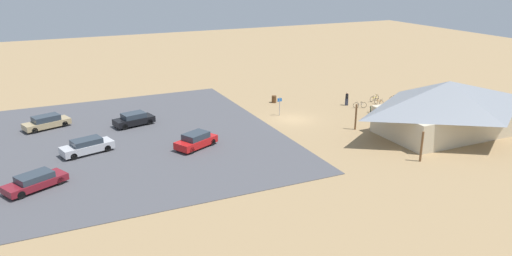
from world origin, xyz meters
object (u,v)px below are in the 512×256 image
object	(u,v)px
bicycle_orange_mid_cluster	(379,102)
car_silver_back_corner	(87,146)
bicycle_silver_edge_south	(360,105)
car_tan_aisle_side	(47,122)
bike_pavilion	(447,105)
visitor_near_lot	(347,98)
bicycle_green_edge_north	(371,110)
bicycle_blue_lone_east	(426,106)
trash_bin	(274,99)
bicycle_purple_by_bin	(411,105)
car_black_front_row	(134,119)
car_red_by_curb	(196,140)
car_maroon_mid_lot	(35,181)
bicycle_teal_yard_right	(395,99)
lot_sign	(280,104)
bicycle_black_front_row	(391,109)
bicycle_yellow_back_row	(374,98)

from	to	relation	value
bicycle_orange_mid_cluster	car_silver_back_corner	xyz separation A→B (m)	(35.37, 1.98, 0.37)
bicycle_silver_edge_south	car_tan_aisle_side	distance (m)	36.25
bike_pavilion	visitor_near_lot	size ratio (longest dim) A/B	9.27
bicycle_green_edge_north	bicycle_blue_lone_east	bearing A→B (deg)	170.90
trash_bin	bicycle_orange_mid_cluster	size ratio (longest dim) A/B	0.52
bicycle_purple_by_bin	car_black_front_row	world-z (taller)	car_black_front_row
bike_pavilion	bicycle_purple_by_bin	size ratio (longest dim) A/B	12.00
bike_pavilion	car_tan_aisle_side	distance (m)	42.31
bicycle_green_edge_north	car_red_by_curb	distance (m)	22.60
trash_bin	bicycle_blue_lone_east	size ratio (longest dim) A/B	0.57
bicycle_purple_by_bin	visitor_near_lot	distance (m)	7.86
trash_bin	car_maroon_mid_lot	size ratio (longest dim) A/B	0.18
bike_pavilion	bicycle_teal_yard_right	size ratio (longest dim) A/B	8.80
car_black_front_row	bicycle_green_edge_north	bearing A→B (deg)	165.04
lot_sign	car_red_by_curb	bearing A→B (deg)	26.46
bike_pavilion	car_silver_back_corner	bearing A→B (deg)	-15.52
car_tan_aisle_side	car_silver_back_corner	bearing A→B (deg)	108.08
car_silver_back_corner	car_black_front_row	bearing A→B (deg)	-130.72
car_tan_aisle_side	bicycle_green_edge_north	bearing A→B (deg)	164.17
bicycle_green_edge_north	car_silver_back_corner	xyz separation A→B (m)	(32.16, -0.53, 0.36)
car_black_front_row	bicycle_blue_lone_east	bearing A→B (deg)	166.31
bicycle_black_front_row	bicycle_blue_lone_east	xyz separation A→B (m)	(-4.88, 0.67, -0.04)
lot_sign	car_silver_back_corner	xyz separation A→B (m)	(21.88, 3.23, -0.66)
bicycle_teal_yard_right	car_silver_back_corner	bearing A→B (deg)	3.63
bicycle_purple_by_bin	lot_sign	bearing A→B (deg)	-13.53
bicycle_purple_by_bin	bicycle_green_edge_north	bearing A→B (deg)	-1.46
lot_sign	bicycle_purple_by_bin	world-z (taller)	lot_sign
trash_bin	bicycle_green_edge_north	world-z (taller)	bicycle_green_edge_north
bike_pavilion	bicycle_black_front_row	distance (m)	8.97
car_red_by_curb	visitor_near_lot	bearing A→B (deg)	-163.77
lot_sign	car_tan_aisle_side	size ratio (longest dim) A/B	0.44
bicycle_teal_yard_right	car_black_front_row	distance (m)	32.88
bicycle_silver_edge_south	visitor_near_lot	bearing A→B (deg)	-64.56
car_silver_back_corner	visitor_near_lot	bearing A→B (deg)	-173.62
bicycle_black_front_row	trash_bin	bearing A→B (deg)	-41.29
trash_bin	car_tan_aisle_side	bearing A→B (deg)	-1.99
bicycle_yellow_back_row	bicycle_purple_by_bin	world-z (taller)	bicycle_yellow_back_row
car_silver_back_corner	car_black_front_row	distance (m)	8.65
lot_sign	visitor_near_lot	xyz separation A→B (m)	(-9.68, -0.30, -0.52)
bike_pavilion	bicycle_teal_yard_right	world-z (taller)	bike_pavilion
car_silver_back_corner	car_maroon_mid_lot	xyz separation A→B (m)	(4.59, 6.21, -0.07)
bicycle_silver_edge_south	car_tan_aisle_side	world-z (taller)	car_tan_aisle_side
bicycle_blue_lone_east	visitor_near_lot	world-z (taller)	visitor_near_lot
bicycle_teal_yard_right	bicycle_blue_lone_east	bearing A→B (deg)	108.39
bicycle_teal_yard_right	bicycle_orange_mid_cluster	distance (m)	2.93
bicycle_teal_yard_right	trash_bin	bearing A→B (deg)	-22.93
bicycle_purple_by_bin	car_tan_aisle_side	size ratio (longest dim) A/B	0.26
trash_bin	car_red_by_curb	size ratio (longest dim) A/B	0.20
bicycle_green_edge_north	bicycle_black_front_row	xyz separation A→B (m)	(-2.61, 0.53, 0.01)
bicycle_green_edge_north	car_maroon_mid_lot	size ratio (longest dim) A/B	0.28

